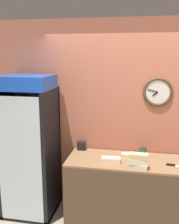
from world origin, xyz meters
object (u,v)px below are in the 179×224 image
object	(u,v)px
sandwich_flat_left	(129,156)
sandwich_stack_middle	(138,161)
condiment_jar	(143,152)
sandwich_stack_bottom	(138,166)
sandwich_stack_top	(139,156)
sandwich_flat_right	(111,160)
napkin_dispenser	(81,146)
chefs_knife	(175,166)
beverage_cooler	(31,139)

from	to	relation	value
sandwich_flat_left	sandwich_stack_middle	bearing A→B (deg)	-68.96
sandwich_flat_left	condiment_jar	distance (m)	0.22
condiment_jar	sandwich_stack_bottom	bearing A→B (deg)	-97.28
sandwich_stack_top	sandwich_flat_right	bearing A→B (deg)	157.30
sandwich_stack_middle	napkin_dispenser	bearing A→B (deg)	148.05
napkin_dispenser	condiment_jar	bearing A→B (deg)	-4.13
condiment_jar	napkin_dispenser	world-z (taller)	napkin_dispenser
sandwich_flat_left	chefs_knife	bearing A→B (deg)	-15.55
sandwich_stack_top	sandwich_stack_middle	bearing A→B (deg)	0.00
chefs_knife	napkin_dispenser	bearing A→B (deg)	165.00
condiment_jar	chefs_knife	bearing A→B (deg)	-34.95
sandwich_stack_bottom	sandwich_stack_top	world-z (taller)	sandwich_stack_top
sandwich_stack_bottom	condiment_jar	size ratio (longest dim) A/B	1.98
napkin_dispenser	sandwich_flat_right	bearing A→B (deg)	-37.73
beverage_cooler	chefs_knife	bearing A→B (deg)	-3.67
chefs_knife	sandwich_flat_left	bearing A→B (deg)	164.45
sandwich_stack_middle	chefs_knife	world-z (taller)	sandwich_stack_middle
sandwich_flat_right	napkin_dispenser	size ratio (longest dim) A/B	2.04
sandwich_stack_bottom	condiment_jar	distance (m)	0.45
beverage_cooler	sandwich_flat_left	size ratio (longest dim) A/B	9.66
sandwich_flat_left	chefs_knife	xyz separation A→B (m)	(0.58, -0.16, -0.02)
sandwich_flat_left	chefs_knife	distance (m)	0.60
sandwich_flat_right	napkin_dispenser	xyz separation A→B (m)	(-0.47, 0.36, 0.03)
sandwich_stack_middle	chefs_knife	bearing A→B (deg)	20.42
napkin_dispenser	sandwich_stack_top	bearing A→B (deg)	-31.95
sandwich_stack_top	napkin_dispenser	world-z (taller)	sandwich_stack_top
sandwich_stack_bottom	sandwich_flat_left	size ratio (longest dim) A/B	1.10
sandwich_stack_middle	sandwich_flat_right	size ratio (longest dim) A/B	0.89
sandwich_flat_left	sandwich_flat_right	bearing A→B (deg)	-139.45
condiment_jar	sandwich_stack_middle	bearing A→B (deg)	-97.28
sandwich_flat_right	napkin_dispenser	world-z (taller)	napkin_dispenser
beverage_cooler	sandwich_stack_bottom	xyz separation A→B (m)	(1.49, -0.29, -0.15)
sandwich_stack_top	chefs_knife	bearing A→B (deg)	20.42
chefs_knife	sandwich_stack_middle	bearing A→B (deg)	-159.58
sandwich_stack_top	sandwich_flat_right	xyz separation A→B (m)	(-0.34, 0.14, -0.13)
sandwich_stack_bottom	sandwich_flat_left	xyz separation A→B (m)	(-0.13, 0.33, -0.00)
sandwich_flat_left	sandwich_stack_top	bearing A→B (deg)	-68.96
chefs_knife	condiment_jar	bearing A→B (deg)	145.05
beverage_cooler	sandwich_stack_middle	world-z (taller)	beverage_cooler
sandwich_stack_bottom	chefs_knife	world-z (taller)	sandwich_stack_bottom
sandwich_flat_left	chefs_knife	size ratio (longest dim) A/B	0.66
sandwich_stack_top	chefs_knife	xyz separation A→B (m)	(0.45, 0.17, -0.15)
sandwich_flat_right	sandwich_stack_top	bearing A→B (deg)	-22.70
sandwich_stack_bottom	condiment_jar	world-z (taller)	condiment_jar
sandwich_stack_bottom	sandwich_flat_right	size ratio (longest dim) A/B	0.92
beverage_cooler	sandwich_flat_right	xyz separation A→B (m)	(1.15, -0.15, -0.15)
sandwich_flat_left	sandwich_flat_right	xyz separation A→B (m)	(-0.22, -0.18, -0.00)
sandwich_stack_top	sandwich_flat_left	size ratio (longest dim) A/B	1.08
sandwich_flat_right	condiment_jar	world-z (taller)	condiment_jar
sandwich_stack_top	condiment_jar	distance (m)	0.46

